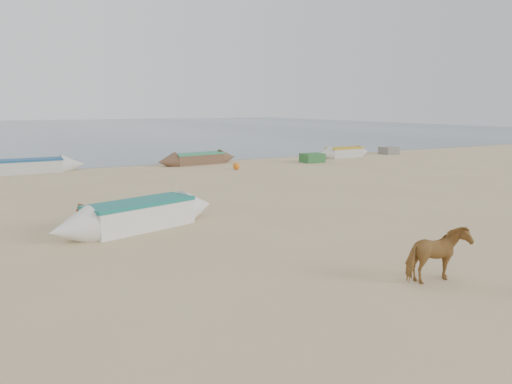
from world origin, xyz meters
The scene contains 6 objects.
ground centered at (0.00, 0.00, 0.00)m, with size 140.00×140.00×0.00m, color tan.
sea centered at (0.00, 82.00, 0.01)m, with size 160.00×160.00×0.00m, color slate.
cow_adult centered at (0.58, -3.57, 0.64)m, with size 0.70×1.53×1.29m, color olive.
calf_front centered at (-5.39, 5.70, 0.44)m, with size 0.71×0.80×0.88m, color brown.
near_canoe centered at (-3.98, 4.69, 0.47)m, with size 6.11×1.27×0.93m, color white, non-canonical shape.
beach_clutter centered at (3.38, 19.32, 0.30)m, with size 43.43×5.72×0.64m.
Camera 1 is at (-8.32, -11.20, 4.01)m, focal length 35.00 mm.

